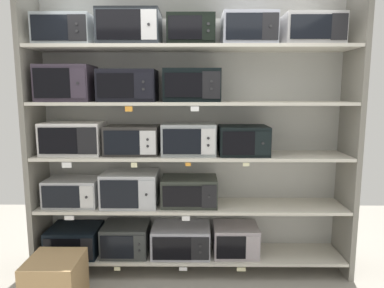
{
  "coord_description": "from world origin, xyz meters",
  "views": [
    {
      "loc": [
        0.03,
        -3.32,
        1.8
      ],
      "look_at": [
        0.0,
        0.0,
        1.29
      ],
      "focal_mm": 32.57,
      "sensor_mm": 36.0,
      "label": 1
    }
  ],
  "objects_px": {
    "microwave_3": "(235,239)",
    "microwave_18": "(311,31)",
    "microwave_5": "(131,188)",
    "microwave_14": "(65,31)",
    "microwave_0": "(75,240)",
    "microwave_17": "(248,30)",
    "microwave_15": "(130,29)",
    "shipping_carton": "(55,280)",
    "microwave_13": "(192,85)",
    "microwave_7": "(73,138)",
    "microwave_10": "(243,140)",
    "microwave_16": "(191,32)",
    "microwave_9": "(189,139)",
    "microwave_1": "(126,239)",
    "microwave_8": "(133,140)",
    "microwave_2": "(181,240)",
    "microwave_6": "(189,191)",
    "microwave_4": "(73,192)",
    "microwave_12": "(128,86)",
    "microwave_11": "(67,84)"
  },
  "relations": [
    {
      "from": "microwave_10",
      "to": "microwave_16",
      "type": "distance_m",
      "value": 1.13
    },
    {
      "from": "microwave_6",
      "to": "microwave_10",
      "type": "bearing_deg",
      "value": -0.02
    },
    {
      "from": "microwave_5",
      "to": "microwave_14",
      "type": "relative_size",
      "value": 1.04
    },
    {
      "from": "microwave_18",
      "to": "shipping_carton",
      "type": "height_order",
      "value": "microwave_18"
    },
    {
      "from": "microwave_7",
      "to": "microwave_11",
      "type": "bearing_deg",
      "value": -179.97
    },
    {
      "from": "microwave_5",
      "to": "microwave_16",
      "type": "height_order",
      "value": "microwave_16"
    },
    {
      "from": "microwave_6",
      "to": "microwave_16",
      "type": "height_order",
      "value": "microwave_16"
    },
    {
      "from": "microwave_4",
      "to": "microwave_14",
      "type": "height_order",
      "value": "microwave_14"
    },
    {
      "from": "microwave_13",
      "to": "microwave_14",
      "type": "xyz_separation_m",
      "value": [
        -1.17,
        -0.0,
        0.49
      ]
    },
    {
      "from": "microwave_2",
      "to": "microwave_16",
      "type": "bearing_deg",
      "value": 0.08
    },
    {
      "from": "microwave_17",
      "to": "microwave_1",
      "type": "bearing_deg",
      "value": 180.0
    },
    {
      "from": "microwave_3",
      "to": "microwave_0",
      "type": "bearing_deg",
      "value": -180.0
    },
    {
      "from": "microwave_8",
      "to": "shipping_carton",
      "type": "distance_m",
      "value": 1.39
    },
    {
      "from": "microwave_2",
      "to": "microwave_6",
      "type": "height_order",
      "value": "microwave_6"
    },
    {
      "from": "microwave_2",
      "to": "microwave_4",
      "type": "xyz_separation_m",
      "value": [
        -1.06,
        -0.0,
        0.5
      ]
    },
    {
      "from": "microwave_0",
      "to": "microwave_17",
      "type": "relative_size",
      "value": 1.03
    },
    {
      "from": "microwave_5",
      "to": "microwave_15",
      "type": "distance_m",
      "value": 1.51
    },
    {
      "from": "microwave_2",
      "to": "microwave_15",
      "type": "distance_m",
      "value": 2.09
    },
    {
      "from": "microwave_3",
      "to": "microwave_10",
      "type": "distance_m",
      "value": 1.01
    },
    {
      "from": "microwave_0",
      "to": "microwave_5",
      "type": "height_order",
      "value": "microwave_5"
    },
    {
      "from": "microwave_14",
      "to": "microwave_7",
      "type": "bearing_deg",
      "value": 0.1
    },
    {
      "from": "microwave_1",
      "to": "microwave_9",
      "type": "distance_m",
      "value": 1.2
    },
    {
      "from": "microwave_15",
      "to": "microwave_17",
      "type": "bearing_deg",
      "value": 0.0
    },
    {
      "from": "microwave_3",
      "to": "microwave_18",
      "type": "xyz_separation_m",
      "value": [
        0.65,
        0.0,
        2.02
      ]
    },
    {
      "from": "microwave_2",
      "to": "microwave_3",
      "type": "distance_m",
      "value": 0.55
    },
    {
      "from": "microwave_13",
      "to": "microwave_4",
      "type": "bearing_deg",
      "value": -179.98
    },
    {
      "from": "microwave_10",
      "to": "microwave_18",
      "type": "height_order",
      "value": "microwave_18"
    },
    {
      "from": "microwave_13",
      "to": "microwave_15",
      "type": "bearing_deg",
      "value": -179.97
    },
    {
      "from": "microwave_9",
      "to": "microwave_6",
      "type": "bearing_deg",
      "value": 3.67
    },
    {
      "from": "microwave_7",
      "to": "microwave_9",
      "type": "xyz_separation_m",
      "value": [
        1.11,
        -0.0,
        -0.01
      ]
    },
    {
      "from": "microwave_18",
      "to": "microwave_9",
      "type": "bearing_deg",
      "value": -179.99
    },
    {
      "from": "microwave_15",
      "to": "microwave_1",
      "type": "bearing_deg",
      "value": 179.94
    },
    {
      "from": "microwave_7",
      "to": "microwave_12",
      "type": "relative_size",
      "value": 1.08
    },
    {
      "from": "microwave_10",
      "to": "microwave_11",
      "type": "height_order",
      "value": "microwave_11"
    },
    {
      "from": "microwave_1",
      "to": "microwave_14",
      "type": "height_order",
      "value": "microwave_14"
    },
    {
      "from": "microwave_17",
      "to": "microwave_13",
      "type": "bearing_deg",
      "value": 179.97
    },
    {
      "from": "microwave_0",
      "to": "microwave_18",
      "type": "bearing_deg",
      "value": 0.0
    },
    {
      "from": "microwave_0",
      "to": "microwave_7",
      "type": "height_order",
      "value": "microwave_7"
    },
    {
      "from": "microwave_7",
      "to": "microwave_16",
      "type": "xyz_separation_m",
      "value": [
        1.14,
        0.0,
        0.99
      ]
    },
    {
      "from": "microwave_5",
      "to": "microwave_9",
      "type": "relative_size",
      "value": 1.05
    },
    {
      "from": "microwave_14",
      "to": "microwave_12",
      "type": "bearing_deg",
      "value": 0.03
    },
    {
      "from": "microwave_7",
      "to": "microwave_17",
      "type": "bearing_deg",
      "value": -0.0
    },
    {
      "from": "microwave_8",
      "to": "microwave_5",
      "type": "bearing_deg",
      "value": 179.98
    },
    {
      "from": "microwave_0",
      "to": "microwave_2",
      "type": "relative_size",
      "value": 0.87
    },
    {
      "from": "shipping_carton",
      "to": "microwave_9",
      "type": "bearing_deg",
      "value": 25.91
    },
    {
      "from": "microwave_4",
      "to": "microwave_10",
      "type": "bearing_deg",
      "value": 0.0
    },
    {
      "from": "microwave_4",
      "to": "microwave_18",
      "type": "height_order",
      "value": "microwave_18"
    },
    {
      "from": "microwave_3",
      "to": "shipping_carton",
      "type": "relative_size",
      "value": 0.99
    },
    {
      "from": "microwave_1",
      "to": "microwave_8",
      "type": "distance_m",
      "value": 1.01
    },
    {
      "from": "microwave_8",
      "to": "shipping_carton",
      "type": "relative_size",
      "value": 1.14
    }
  ]
}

